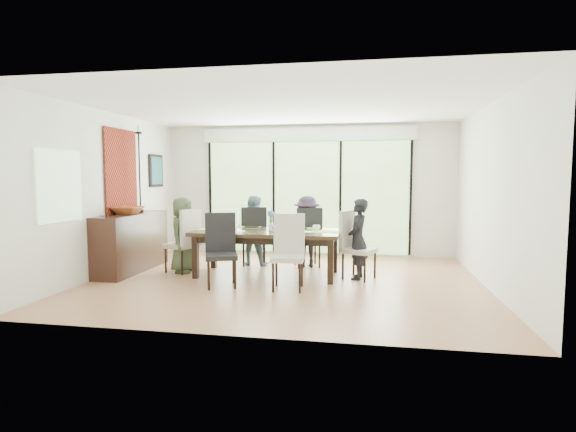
% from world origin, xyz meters
% --- Properties ---
extents(floor, '(6.00, 5.00, 0.01)m').
position_xyz_m(floor, '(0.00, 0.00, -0.01)').
color(floor, '#91563A').
rests_on(floor, ground).
extents(ceiling, '(6.00, 5.00, 0.01)m').
position_xyz_m(ceiling, '(0.00, 0.00, 2.71)').
color(ceiling, white).
rests_on(ceiling, wall_back).
extents(wall_back, '(6.00, 0.02, 2.70)m').
position_xyz_m(wall_back, '(0.00, 2.51, 1.35)').
color(wall_back, silver).
rests_on(wall_back, floor).
extents(wall_front, '(6.00, 0.02, 2.70)m').
position_xyz_m(wall_front, '(0.00, -2.51, 1.35)').
color(wall_front, white).
rests_on(wall_front, floor).
extents(wall_left, '(0.02, 5.00, 2.70)m').
position_xyz_m(wall_left, '(-3.01, 0.00, 1.35)').
color(wall_left, silver).
rests_on(wall_left, floor).
extents(wall_right, '(0.02, 5.00, 2.70)m').
position_xyz_m(wall_right, '(3.01, 0.00, 1.35)').
color(wall_right, silver).
rests_on(wall_right, floor).
extents(glass_doors, '(4.20, 0.02, 2.30)m').
position_xyz_m(glass_doors, '(0.00, 2.47, 1.20)').
color(glass_doors, '#598C3F').
rests_on(glass_doors, wall_back).
extents(blinds_header, '(4.40, 0.06, 0.28)m').
position_xyz_m(blinds_header, '(0.00, 2.46, 2.50)').
color(blinds_header, white).
rests_on(blinds_header, wall_back).
extents(mullion_a, '(0.05, 0.04, 2.30)m').
position_xyz_m(mullion_a, '(-2.10, 2.46, 1.20)').
color(mullion_a, black).
rests_on(mullion_a, wall_back).
extents(mullion_b, '(0.05, 0.04, 2.30)m').
position_xyz_m(mullion_b, '(-0.70, 2.46, 1.20)').
color(mullion_b, black).
rests_on(mullion_b, wall_back).
extents(mullion_c, '(0.05, 0.04, 2.30)m').
position_xyz_m(mullion_c, '(0.70, 2.46, 1.20)').
color(mullion_c, black).
rests_on(mullion_c, wall_back).
extents(mullion_d, '(0.05, 0.04, 2.30)m').
position_xyz_m(mullion_d, '(2.10, 2.46, 1.20)').
color(mullion_d, black).
rests_on(mullion_d, wall_back).
extents(side_window, '(0.02, 0.90, 1.00)m').
position_xyz_m(side_window, '(-2.97, -1.20, 1.50)').
color(side_window, '#8CAD7F').
rests_on(side_window, wall_left).
extents(deck, '(6.00, 1.80, 0.10)m').
position_xyz_m(deck, '(0.00, 3.40, -0.05)').
color(deck, brown).
rests_on(deck, ground).
extents(rail_top, '(6.00, 0.08, 0.06)m').
position_xyz_m(rail_top, '(0.00, 4.20, 0.55)').
color(rail_top, '#4F3722').
rests_on(rail_top, deck).
extents(foliage_left, '(3.20, 3.20, 3.20)m').
position_xyz_m(foliage_left, '(-1.80, 5.20, 1.44)').
color(foliage_left, '#14380F').
rests_on(foliage_left, ground).
extents(foliage_mid, '(4.00, 4.00, 4.00)m').
position_xyz_m(foliage_mid, '(0.40, 5.80, 1.80)').
color(foliage_mid, '#14380F').
rests_on(foliage_mid, ground).
extents(foliage_right, '(2.80, 2.80, 2.80)m').
position_xyz_m(foliage_right, '(2.20, 5.00, 1.26)').
color(foliage_right, '#14380F').
rests_on(foliage_right, ground).
extents(foliage_far, '(3.60, 3.60, 3.60)m').
position_xyz_m(foliage_far, '(-0.60, 6.50, 1.62)').
color(foliage_far, '#14380F').
rests_on(foliage_far, ground).
extents(table_top, '(2.39, 1.09, 0.06)m').
position_xyz_m(table_top, '(-0.37, 0.35, 0.72)').
color(table_top, black).
rests_on(table_top, floor).
extents(table_apron, '(2.19, 0.90, 0.10)m').
position_xyz_m(table_apron, '(-0.37, 0.35, 0.63)').
color(table_apron, black).
rests_on(table_apron, floor).
extents(table_leg_fl, '(0.09, 0.09, 0.69)m').
position_xyz_m(table_leg_fl, '(-1.45, -0.08, 0.34)').
color(table_leg_fl, black).
rests_on(table_leg_fl, floor).
extents(table_leg_fr, '(0.09, 0.09, 0.69)m').
position_xyz_m(table_leg_fr, '(0.71, -0.08, 0.34)').
color(table_leg_fr, black).
rests_on(table_leg_fr, floor).
extents(table_leg_bl, '(0.09, 0.09, 0.69)m').
position_xyz_m(table_leg_bl, '(-1.45, 0.78, 0.34)').
color(table_leg_bl, black).
rests_on(table_leg_bl, floor).
extents(table_leg_br, '(0.09, 0.09, 0.69)m').
position_xyz_m(table_leg_br, '(0.71, 0.78, 0.34)').
color(table_leg_br, black).
rests_on(table_leg_br, floor).
extents(chair_left_end, '(0.59, 0.59, 1.09)m').
position_xyz_m(chair_left_end, '(-1.87, 0.35, 0.55)').
color(chair_left_end, beige).
rests_on(chair_left_end, floor).
extents(chair_right_end, '(0.61, 0.61, 1.09)m').
position_xyz_m(chair_right_end, '(1.13, 0.35, 0.55)').
color(chair_right_end, beige).
rests_on(chair_right_end, floor).
extents(chair_far_left, '(0.57, 0.57, 1.09)m').
position_xyz_m(chair_far_left, '(-0.82, 1.20, 0.55)').
color(chair_far_left, black).
rests_on(chair_far_left, floor).
extents(chair_far_right, '(0.58, 0.58, 1.09)m').
position_xyz_m(chair_far_right, '(0.18, 1.20, 0.55)').
color(chair_far_right, black).
rests_on(chair_far_right, floor).
extents(chair_near_left, '(0.59, 0.59, 1.09)m').
position_xyz_m(chair_near_left, '(-0.87, -0.52, 0.55)').
color(chair_near_left, black).
rests_on(chair_near_left, floor).
extents(chair_near_right, '(0.49, 0.49, 1.09)m').
position_xyz_m(chair_near_right, '(0.13, -0.52, 0.55)').
color(chair_near_right, beige).
rests_on(chair_near_right, floor).
extents(person_left_end, '(0.38, 0.60, 1.28)m').
position_xyz_m(person_left_end, '(-1.85, 0.35, 0.64)').
color(person_left_end, '#3F4E34').
rests_on(person_left_end, floor).
extents(person_right_end, '(0.42, 0.63, 1.28)m').
position_xyz_m(person_right_end, '(1.11, 0.35, 0.64)').
color(person_right_end, black).
rests_on(person_right_end, floor).
extents(person_far_left, '(0.65, 0.46, 1.28)m').
position_xyz_m(person_far_left, '(-0.82, 1.18, 0.64)').
color(person_far_left, '#6E8E9E').
rests_on(person_far_left, floor).
extents(person_far_right, '(0.67, 0.51, 1.28)m').
position_xyz_m(person_far_right, '(0.18, 1.18, 0.64)').
color(person_far_right, '#2B2030').
rests_on(person_far_right, floor).
extents(placemat_left, '(0.44, 0.32, 0.01)m').
position_xyz_m(placemat_left, '(-1.32, 0.35, 0.75)').
color(placemat_left, '#95A73B').
rests_on(placemat_left, table_top).
extents(placemat_right, '(0.44, 0.32, 0.01)m').
position_xyz_m(placemat_right, '(0.58, 0.35, 0.75)').
color(placemat_right, '#9BC646').
rests_on(placemat_right, table_top).
extents(placemat_far_l, '(0.44, 0.32, 0.01)m').
position_xyz_m(placemat_far_l, '(-0.82, 0.75, 0.75)').
color(placemat_far_l, olive).
rests_on(placemat_far_l, table_top).
extents(placemat_far_r, '(0.44, 0.32, 0.01)m').
position_xyz_m(placemat_far_r, '(0.18, 0.75, 0.75)').
color(placemat_far_r, '#78A83C').
rests_on(placemat_far_r, table_top).
extents(placemat_paper, '(0.44, 0.32, 0.01)m').
position_xyz_m(placemat_paper, '(-0.92, 0.05, 0.75)').
color(placemat_paper, white).
rests_on(placemat_paper, table_top).
extents(tablet_far_l, '(0.26, 0.18, 0.01)m').
position_xyz_m(tablet_far_l, '(-0.72, 0.70, 0.76)').
color(tablet_far_l, black).
rests_on(tablet_far_l, table_top).
extents(tablet_far_r, '(0.24, 0.17, 0.01)m').
position_xyz_m(tablet_far_r, '(0.13, 0.70, 0.76)').
color(tablet_far_r, black).
rests_on(tablet_far_r, table_top).
extents(papers, '(0.30, 0.22, 0.00)m').
position_xyz_m(papers, '(0.33, 0.30, 0.75)').
color(papers, white).
rests_on(papers, table_top).
extents(platter_base, '(0.26, 0.26, 0.02)m').
position_xyz_m(platter_base, '(-0.92, 0.05, 0.76)').
color(platter_base, white).
rests_on(platter_base, table_top).
extents(platter_snacks, '(0.20, 0.20, 0.01)m').
position_xyz_m(platter_snacks, '(-0.92, 0.05, 0.78)').
color(platter_snacks, orange).
rests_on(platter_snacks, table_top).
extents(vase, '(0.08, 0.08, 0.12)m').
position_xyz_m(vase, '(-0.32, 0.40, 0.81)').
color(vase, silver).
rests_on(vase, table_top).
extents(hyacinth_stems, '(0.04, 0.04, 0.16)m').
position_xyz_m(hyacinth_stems, '(-0.32, 0.40, 0.93)').
color(hyacinth_stems, '#337226').
rests_on(hyacinth_stems, table_top).
extents(hyacinth_blooms, '(0.11, 0.11, 0.11)m').
position_xyz_m(hyacinth_blooms, '(-0.32, 0.40, 1.02)').
color(hyacinth_blooms, '#5064C9').
rests_on(hyacinth_blooms, table_top).
extents(laptop, '(0.38, 0.30, 0.03)m').
position_xyz_m(laptop, '(-1.22, 0.25, 0.76)').
color(laptop, silver).
rests_on(laptop, table_top).
extents(cup_a, '(0.17, 0.17, 0.10)m').
position_xyz_m(cup_a, '(-1.07, 0.50, 0.79)').
color(cup_a, white).
rests_on(cup_a, table_top).
extents(cup_b, '(0.12, 0.12, 0.09)m').
position_xyz_m(cup_b, '(-0.22, 0.25, 0.79)').
color(cup_b, white).
rests_on(cup_b, table_top).
extents(cup_c, '(0.12, 0.12, 0.10)m').
position_xyz_m(cup_c, '(0.43, 0.45, 0.79)').
color(cup_c, white).
rests_on(cup_c, table_top).
extents(book, '(0.19, 0.24, 0.02)m').
position_xyz_m(book, '(-0.12, 0.40, 0.76)').
color(book, white).
rests_on(book, table_top).
extents(sideboard, '(0.50, 1.77, 1.00)m').
position_xyz_m(sideboard, '(-2.76, 0.29, 0.50)').
color(sideboard, black).
rests_on(sideboard, floor).
extents(bowl, '(0.53, 0.53, 0.13)m').
position_xyz_m(bowl, '(-2.76, 0.19, 1.06)').
color(bowl, brown).
rests_on(bowl, sideboard).
extents(candlestick_base, '(0.11, 0.11, 0.04)m').
position_xyz_m(candlestick_base, '(-2.76, 0.64, 1.02)').
color(candlestick_base, black).
rests_on(candlestick_base, sideboard).
extents(candlestick_shaft, '(0.03, 0.03, 1.38)m').
position_xyz_m(candlestick_shaft, '(-2.76, 0.64, 1.71)').
color(candlestick_shaft, black).
rests_on(candlestick_shaft, sideboard).
extents(candlestick_pan, '(0.11, 0.11, 0.03)m').
position_xyz_m(candlestick_pan, '(-2.76, 0.64, 2.40)').
color(candlestick_pan, black).
rests_on(candlestick_pan, sideboard).
extents(candle, '(0.04, 0.04, 0.11)m').
position_xyz_m(candle, '(-2.76, 0.64, 2.47)').
color(candle, silver).
rests_on(candle, sideboard).
extents(tapestry, '(0.02, 1.00, 1.50)m').
position_xyz_m(tapestry, '(-2.97, 0.40, 1.70)').
color(tapestry, maroon).
rests_on(tapestry, wall_left).
extents(art_frame, '(0.03, 0.55, 0.65)m').
position_xyz_m(art_frame, '(-2.97, 1.70, 1.75)').
color(art_frame, black).
rests_on(art_frame, wall_left).
extents(art_canvas, '(0.01, 0.45, 0.55)m').
position_xyz_m(art_canvas, '(-2.95, 1.70, 1.75)').
color(art_canvas, '#1A4953').
rests_on(art_canvas, wall_left).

